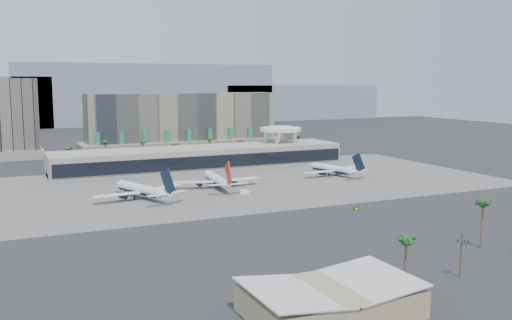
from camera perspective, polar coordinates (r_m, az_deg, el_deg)
name	(u,v)px	position (r m, az deg, el deg)	size (l,w,h in m)	color
ground	(290,204)	(234.86, 3.45, -4.43)	(900.00, 900.00, 0.00)	#232326
apron_pad	(238,183)	(283.55, -1.81, -2.28)	(260.00, 130.00, 0.06)	#5B5B59
mountain_ridge	(121,99)	(686.07, -13.36, 5.99)	(680.00, 60.00, 70.00)	gray
hotel	(184,130)	(396.14, -7.25, 3.01)	(140.00, 30.00, 42.00)	gray
office_tower	(17,123)	(403.16, -22.81, 3.41)	(30.00, 30.00, 52.00)	black
terminal	(201,157)	(333.15, -5.50, 0.34)	(170.00, 32.50, 14.50)	#B3AD9D
saucer_structure	(280,132)	(359.13, 2.46, 2.83)	(26.00, 26.00, 21.89)	white
palm_row	(193,143)	(367.97, -6.30, 1.67)	(157.80, 2.80, 13.10)	brown
hangar_left	(330,300)	(127.56, 7.43, -13.72)	(36.65, 22.60, 7.55)	tan
utility_pole	(462,250)	(156.44, 19.87, -8.51)	(3.20, 0.85, 12.00)	#4C3826
airliner_left	(142,190)	(249.51, -11.33, -2.92)	(41.59, 42.97, 15.50)	white
airliner_centre	(217,180)	(270.32, -3.90, -1.97)	(42.87, 44.29, 15.29)	white
airliner_right	(334,169)	(307.55, 7.80, -0.89)	(37.89, 39.31, 13.86)	white
service_vehicle_a	(165,196)	(248.85, -9.08, -3.59)	(3.84, 1.88, 1.88)	white
service_vehicle_b	(244,192)	(254.78, -1.20, -3.21)	(3.90, 2.23, 2.00)	white
taxiway_sign	(356,209)	(227.37, 10.00, -4.81)	(2.36, 0.52, 1.07)	black
near_palm_a	(406,246)	(151.75, 14.77, -8.31)	(6.00, 6.00, 11.20)	brown
near_palm_b	(483,208)	(184.82, 21.75, -4.48)	(6.00, 6.00, 15.18)	brown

